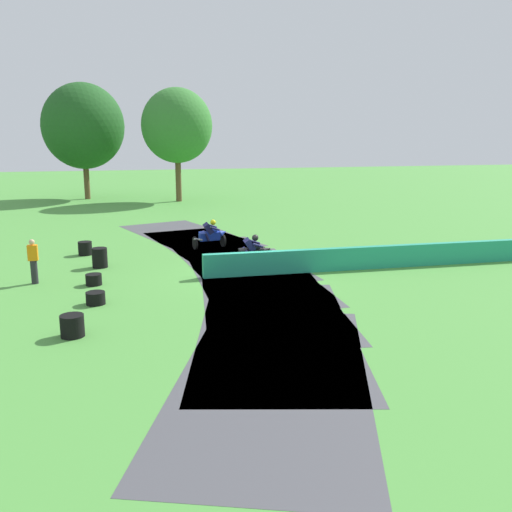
{
  "coord_description": "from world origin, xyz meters",
  "views": [
    {
      "loc": [
        -4.4,
        -20.64,
        5.45
      ],
      "look_at": [
        -0.0,
        -0.68,
        0.9
      ],
      "focal_mm": 39.94,
      "sensor_mm": 36.0,
      "label": 1
    }
  ],
  "objects_px": {
    "tire_stack_near": "(72,326)",
    "traffic_cone": "(391,258)",
    "motorcycle_chase_blue": "(211,234)",
    "tire_stack_mid_b": "(94,280)",
    "tire_stack_mid_a": "(96,298)",
    "tire_stack_far": "(100,258)",
    "motorcycle_lead_black": "(253,252)",
    "track_marshal": "(33,261)",
    "tire_stack_extra_a": "(85,248)"
  },
  "relations": [
    {
      "from": "motorcycle_lead_black",
      "to": "track_marshal",
      "type": "relative_size",
      "value": 1.03
    },
    {
      "from": "motorcycle_chase_blue",
      "to": "tire_stack_near",
      "type": "relative_size",
      "value": 2.68
    },
    {
      "from": "motorcycle_lead_black",
      "to": "traffic_cone",
      "type": "bearing_deg",
      "value": -5.26
    },
    {
      "from": "tire_stack_mid_a",
      "to": "tire_stack_mid_b",
      "type": "bearing_deg",
      "value": 94.51
    },
    {
      "from": "motorcycle_lead_black",
      "to": "tire_stack_near",
      "type": "distance_m",
      "value": 9.2
    },
    {
      "from": "tire_stack_far",
      "to": "tire_stack_extra_a",
      "type": "relative_size",
      "value": 1.33
    },
    {
      "from": "motorcycle_lead_black",
      "to": "tire_stack_far",
      "type": "xyz_separation_m",
      "value": [
        -6.03,
        1.35,
        -0.25
      ]
    },
    {
      "from": "motorcycle_lead_black",
      "to": "tire_stack_mid_a",
      "type": "distance_m",
      "value": 7.03
    },
    {
      "from": "tire_stack_mid_a",
      "to": "motorcycle_lead_black",
      "type": "bearing_deg",
      "value": 32.24
    },
    {
      "from": "motorcycle_lead_black",
      "to": "traffic_cone",
      "type": "distance_m",
      "value": 5.79
    },
    {
      "from": "track_marshal",
      "to": "traffic_cone",
      "type": "relative_size",
      "value": 3.7
    },
    {
      "from": "motorcycle_lead_black",
      "to": "motorcycle_chase_blue",
      "type": "height_order",
      "value": "same"
    },
    {
      "from": "motorcycle_chase_blue",
      "to": "tire_stack_mid_b",
      "type": "bearing_deg",
      "value": -132.31
    },
    {
      "from": "motorcycle_chase_blue",
      "to": "tire_stack_mid_b",
      "type": "height_order",
      "value": "motorcycle_chase_blue"
    },
    {
      "from": "tire_stack_near",
      "to": "tire_stack_mid_a",
      "type": "relative_size",
      "value": 1.05
    },
    {
      "from": "motorcycle_lead_black",
      "to": "motorcycle_chase_blue",
      "type": "bearing_deg",
      "value": 104.77
    },
    {
      "from": "tire_stack_mid_a",
      "to": "tire_stack_far",
      "type": "xyz_separation_m",
      "value": [
        -0.09,
        5.1,
        0.2
      ]
    },
    {
      "from": "motorcycle_lead_black",
      "to": "tire_stack_near",
      "type": "relative_size",
      "value": 2.64
    },
    {
      "from": "motorcycle_lead_black",
      "to": "traffic_cone",
      "type": "relative_size",
      "value": 3.83
    },
    {
      "from": "tire_stack_near",
      "to": "traffic_cone",
      "type": "relative_size",
      "value": 1.45
    },
    {
      "from": "tire_stack_far",
      "to": "tire_stack_extra_a",
      "type": "height_order",
      "value": "tire_stack_far"
    },
    {
      "from": "motorcycle_lead_black",
      "to": "tire_stack_extra_a",
      "type": "distance_m",
      "value": 7.84
    },
    {
      "from": "motorcycle_chase_blue",
      "to": "traffic_cone",
      "type": "xyz_separation_m",
      "value": [
        6.85,
        -4.7,
        -0.43
      ]
    },
    {
      "from": "tire_stack_mid_a",
      "to": "track_marshal",
      "type": "relative_size",
      "value": 0.37
    },
    {
      "from": "motorcycle_lead_black",
      "to": "tire_stack_near",
      "type": "xyz_separation_m",
      "value": [
        -6.39,
        -6.61,
        -0.35
      ]
    },
    {
      "from": "motorcycle_chase_blue",
      "to": "tire_stack_mid_b",
      "type": "distance_m",
      "value": 7.48
    },
    {
      "from": "tire_stack_extra_a",
      "to": "traffic_cone",
      "type": "bearing_deg",
      "value": -19.56
    },
    {
      "from": "tire_stack_mid_a",
      "to": "tire_stack_far",
      "type": "height_order",
      "value": "tire_stack_far"
    },
    {
      "from": "tire_stack_extra_a",
      "to": "tire_stack_near",
      "type": "bearing_deg",
      "value": -87.88
    },
    {
      "from": "tire_stack_far",
      "to": "track_marshal",
      "type": "height_order",
      "value": "track_marshal"
    },
    {
      "from": "motorcycle_chase_blue",
      "to": "tire_stack_mid_a",
      "type": "xyz_separation_m",
      "value": [
        -4.84,
        -7.91,
        -0.45
      ]
    },
    {
      "from": "tire_stack_far",
      "to": "tire_stack_extra_a",
      "type": "xyz_separation_m",
      "value": [
        -0.75,
        2.57,
        -0.1
      ]
    },
    {
      "from": "tire_stack_mid_a",
      "to": "track_marshal",
      "type": "distance_m",
      "value": 3.86
    },
    {
      "from": "motorcycle_chase_blue",
      "to": "traffic_cone",
      "type": "relative_size",
      "value": 3.88
    },
    {
      "from": "motorcycle_lead_black",
      "to": "track_marshal",
      "type": "bearing_deg",
      "value": -175.23
    },
    {
      "from": "tire_stack_mid_b",
      "to": "tire_stack_far",
      "type": "height_order",
      "value": "tire_stack_far"
    },
    {
      "from": "tire_stack_near",
      "to": "motorcycle_lead_black",
      "type": "bearing_deg",
      "value": 46.0
    },
    {
      "from": "tire_stack_mid_a",
      "to": "tire_stack_mid_b",
      "type": "relative_size",
      "value": 1.07
    },
    {
      "from": "motorcycle_chase_blue",
      "to": "tire_stack_extra_a",
      "type": "relative_size",
      "value": 2.83
    },
    {
      "from": "tire_stack_extra_a",
      "to": "traffic_cone",
      "type": "xyz_separation_m",
      "value": [
        12.52,
        -4.45,
        -0.08
      ]
    },
    {
      "from": "tire_stack_mid_a",
      "to": "traffic_cone",
      "type": "xyz_separation_m",
      "value": [
        11.68,
        3.21,
        0.02
      ]
    },
    {
      "from": "motorcycle_chase_blue",
      "to": "tire_stack_mid_a",
      "type": "relative_size",
      "value": 2.8
    },
    {
      "from": "tire_stack_extra_a",
      "to": "tire_stack_mid_b",
      "type": "bearing_deg",
      "value": -82.95
    },
    {
      "from": "tire_stack_mid_a",
      "to": "tire_stack_extra_a",
      "type": "height_order",
      "value": "tire_stack_extra_a"
    },
    {
      "from": "traffic_cone",
      "to": "tire_stack_mid_b",
      "type": "bearing_deg",
      "value": -176.06
    },
    {
      "from": "track_marshal",
      "to": "tire_stack_far",
      "type": "bearing_deg",
      "value": 42.98
    },
    {
      "from": "tire_stack_mid_a",
      "to": "tire_stack_far",
      "type": "bearing_deg",
      "value": 91.03
    },
    {
      "from": "tire_stack_near",
      "to": "traffic_cone",
      "type": "xyz_separation_m",
      "value": [
        12.13,
        6.09,
        -0.08
      ]
    },
    {
      "from": "tire_stack_mid_a",
      "to": "traffic_cone",
      "type": "bearing_deg",
      "value": 15.38
    },
    {
      "from": "motorcycle_chase_blue",
      "to": "tire_stack_far",
      "type": "xyz_separation_m",
      "value": [
        -4.93,
        -2.82,
        -0.25
      ]
    }
  ]
}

